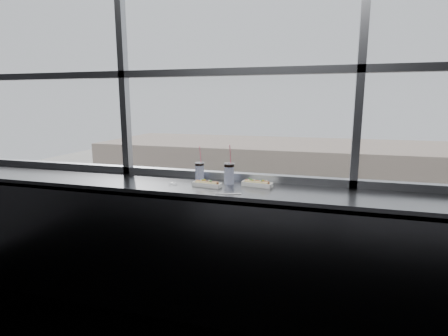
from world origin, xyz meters
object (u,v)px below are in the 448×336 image
(pedestrian_d, at_px, (425,238))
(car_near_c, at_px, (322,311))
(car_near_b, at_px, (179,288))
(car_near_d, at_px, (439,326))
(tree_center, at_px, (335,212))
(wrapper, at_px, (173,183))
(loose_straw, at_px, (228,194))
(pedestrian_a, at_px, (233,222))
(hotdog_tray_right, at_px, (257,183))
(soda_cup_right, at_px, (229,172))
(car_far_a, at_px, (205,238))
(car_far_b, at_px, (315,250))
(soda_cup_left, at_px, (200,170))
(car_near_a, at_px, (86,271))
(hotdog_tray_left, at_px, (207,184))
(tree_left, at_px, (228,200))

(pedestrian_d, bearing_deg, car_near_c, 147.53)
(car_near_b, relative_size, car_near_d, 0.80)
(car_near_c, xyz_separation_m, tree_center, (0.79, 12.00, 2.24))
(wrapper, xyz_separation_m, pedestrian_d, (9.77, 29.41, -10.91))
(loose_straw, height_order, pedestrian_a, loose_straw)
(pedestrian_d, bearing_deg, pedestrian_a, 91.27)
(pedestrian_d, bearing_deg, car_near_d, 169.55)
(hotdog_tray_right, relative_size, soda_cup_right, 0.78)
(hotdog_tray_right, xyz_separation_m, car_near_c, (0.78, 16.20, -11.11))
(car_far_a, distance_m, pedestrian_a, 4.89)
(hotdog_tray_right, bearing_deg, wrapper, -159.99)
(car_near_c, xyz_separation_m, car_far_b, (-0.63, 8.00, 0.15))
(car_near_b, distance_m, pedestrian_d, 21.56)
(loose_straw, distance_m, wrapper, 0.53)
(soda_cup_right, distance_m, car_far_b, 26.57)
(hotdog_tray_right, height_order, wrapper, hotdog_tray_right)
(soda_cup_left, height_order, wrapper, soda_cup_left)
(car_near_d, xyz_separation_m, car_near_a, (-21.70, 0.00, -0.05))
(hotdog_tray_right, xyz_separation_m, car_near_d, (6.69, 16.20, -10.92))
(car_far_b, height_order, tree_center, tree_center)
(car_near_b, bearing_deg, car_far_b, -44.35)
(car_near_c, bearing_deg, car_far_b, 1.00)
(tree_center, bearing_deg, soda_cup_left, -94.22)
(soda_cup_left, distance_m, pedestrian_d, 32.66)
(hotdog_tray_left, height_order, soda_cup_right, soda_cup_right)
(car_near_c, bearing_deg, hotdog_tray_right, 173.79)
(car_near_c, relative_size, tree_center, 1.19)
(car_near_d, relative_size, tree_center, 1.43)
(hotdog_tray_right, relative_size, loose_straw, 1.30)
(loose_straw, height_order, car_near_d, loose_straw)
(soda_cup_right, height_order, car_near_a, soda_cup_right)
(pedestrian_a, height_order, tree_left, tree_left)
(tree_left, bearing_deg, hotdog_tray_left, -74.63)
(hotdog_tray_left, distance_m, tree_center, 29.73)
(soda_cup_left, xyz_separation_m, car_near_a, (-14.51, 16.13, -11.03))
(loose_straw, bearing_deg, pedestrian_d, 60.98)
(car_far_b, distance_m, pedestrian_a, 9.25)
(car_far_b, bearing_deg, soda_cup_right, -175.10)
(car_far_a, height_order, pedestrian_d, pedestrian_d)
(wrapper, bearing_deg, car_near_b, 114.27)
(hotdog_tray_left, xyz_separation_m, car_near_a, (-14.64, 16.31, -10.97))
(hotdog_tray_left, xyz_separation_m, hotdog_tray_right, (0.38, 0.12, 0.00))
(car_near_b, bearing_deg, tree_center, -37.35)
(soda_cup_right, bearing_deg, pedestrian_a, 104.68)
(car_far_a, relative_size, pedestrian_a, 3.00)
(pedestrian_a, relative_size, tree_center, 0.46)
(hotdog_tray_right, relative_size, pedestrian_a, 0.11)
(wrapper, distance_m, car_far_b, 26.69)
(soda_cup_right, height_order, tree_left, soda_cup_right)
(loose_straw, bearing_deg, wrapper, 151.13)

